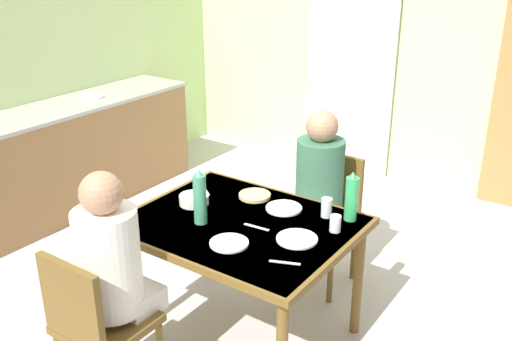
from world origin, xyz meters
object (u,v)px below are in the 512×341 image
at_px(dining_table, 240,234).
at_px(person_far_diner, 319,179).
at_px(chair_near_diner, 95,323).
at_px(chair_far_diner, 327,212).
at_px(water_bottle_green_far, 351,197).
at_px(kitchen_counter, 63,158).
at_px(person_near_diner, 111,258).
at_px(serving_bowl_center, 194,200).
at_px(water_bottle_green_near, 200,198).

height_order(dining_table, person_far_diner, person_far_diner).
distance_m(chair_near_diner, chair_far_diner, 1.70).
height_order(dining_table, chair_far_diner, chair_far_diner).
distance_m(person_far_diner, water_bottle_green_far, 0.51).
bearing_deg(dining_table, kitchen_counter, 166.20).
xyz_separation_m(chair_near_diner, water_bottle_green_far, (0.72, 1.20, 0.38)).
height_order(person_near_diner, serving_bowl_center, person_near_diner).
xyz_separation_m(chair_near_diner, person_far_diner, (0.34, 1.53, 0.28)).
bearing_deg(serving_bowl_center, kitchen_counter, 164.64).
xyz_separation_m(chair_far_diner, person_near_diner, (-0.34, -1.53, 0.28)).
xyz_separation_m(kitchen_counter, chair_far_diner, (2.36, 0.28, 0.05)).
distance_m(dining_table, chair_far_diner, 0.86).
height_order(chair_near_diner, person_near_diner, person_near_diner).
bearing_deg(person_far_diner, kitchen_counter, 3.40).
relative_size(water_bottle_green_near, serving_bowl_center, 1.82).
bearing_deg(water_bottle_green_near, water_bottle_green_far, 37.17).
distance_m(water_bottle_green_near, serving_bowl_center, 0.27).
xyz_separation_m(dining_table, water_bottle_green_near, (-0.17, -0.13, 0.22)).
xyz_separation_m(dining_table, water_bottle_green_far, (0.48, 0.36, 0.21)).
xyz_separation_m(dining_table, serving_bowl_center, (-0.35, 0.03, 0.10)).
height_order(kitchen_counter, dining_table, kitchen_counter).
bearing_deg(dining_table, water_bottle_green_near, -143.16).
bearing_deg(person_near_diner, dining_table, 70.84).
bearing_deg(serving_bowl_center, person_far_diner, 55.93).
height_order(kitchen_counter, chair_far_diner, kitchen_counter).
distance_m(kitchen_counter, chair_near_diner, 2.45).
bearing_deg(kitchen_counter, water_bottle_green_far, -4.03).
xyz_separation_m(dining_table, chair_far_diner, (0.10, 0.83, -0.17)).
xyz_separation_m(person_far_diner, water_bottle_green_near, (-0.27, -0.82, 0.11)).
height_order(chair_far_diner, person_far_diner, person_far_diner).
distance_m(kitchen_counter, water_bottle_green_far, 2.78).
bearing_deg(chair_near_diner, kitchen_counter, 145.51).
distance_m(dining_table, chair_near_diner, 0.88).
xyz_separation_m(person_near_diner, water_bottle_green_near, (0.07, 0.57, 0.11)).
distance_m(water_bottle_green_far, serving_bowl_center, 0.90).
bearing_deg(dining_table, water_bottle_green_far, 37.29).
bearing_deg(water_bottle_green_near, person_far_diner, 71.99).
relative_size(kitchen_counter, water_bottle_green_far, 9.01).
bearing_deg(water_bottle_green_far, dining_table, -142.71).
relative_size(dining_table, serving_bowl_center, 7.07).
xyz_separation_m(chair_far_diner, water_bottle_green_near, (-0.27, -0.96, 0.40)).
relative_size(kitchen_counter, chair_far_diner, 2.91).
relative_size(dining_table, water_bottle_green_near, 3.88).
bearing_deg(kitchen_counter, chair_near_diner, -34.49).
xyz_separation_m(chair_near_diner, person_near_diner, (-0.00, 0.14, 0.28)).
relative_size(kitchen_counter, person_far_diner, 3.29).
xyz_separation_m(dining_table, person_near_diner, (-0.24, -0.70, 0.11)).
bearing_deg(dining_table, person_near_diner, -109.16).
height_order(person_far_diner, serving_bowl_center, person_far_diner).
height_order(chair_near_diner, water_bottle_green_near, water_bottle_green_near).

